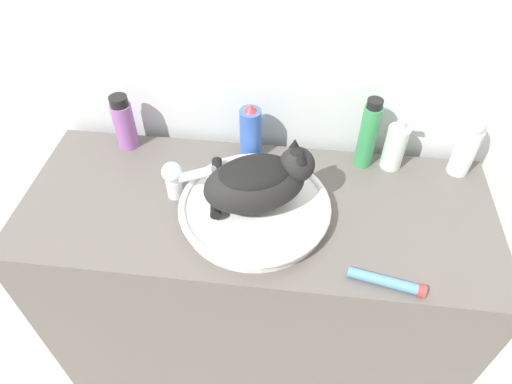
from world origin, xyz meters
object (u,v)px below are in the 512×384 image
Objects in this scene: cat at (260,180)px; cream_tube at (387,282)px; spray_bottle_trigger at (251,132)px; lotion_bottle_white at (467,146)px; soap_pump_bottle at (395,147)px; faucet at (177,178)px; mouthwash_bottle at (124,123)px; shampoo_bottle_tall at (368,134)px.

cream_tube is (0.31, -0.18, -0.11)m from cat.
spray_bottle_trigger is 0.60m from lotion_bottle_white.
spray_bottle_trigger is 0.41m from soap_pump_bottle.
soap_pump_bottle is at bearing 29.42° from faucet.
spray_bottle_trigger is 0.37m from mouthwash_bottle.
cat is 0.49m from mouthwash_bottle.
cat is at bearing 149.53° from cream_tube.
soap_pump_bottle is (0.41, -0.00, -0.01)m from spray_bottle_trigger.
cat is 1.65× the size of spray_bottle_trigger.
cat is 0.36m from shampoo_bottle_tall.
faucet is 0.90× the size of soap_pump_bottle.
lotion_bottle_white is 0.97m from mouthwash_bottle.
soap_pump_bottle is (-0.19, -0.00, -0.02)m from lotion_bottle_white.
shampoo_bottle_tall is at bearing 0.00° from spray_bottle_trigger.
shampoo_bottle_tall reaches higher than faucet.
faucet is 0.86× the size of spray_bottle_trigger.
faucet is 0.82× the size of lotion_bottle_white.
soap_pump_bottle is 0.42m from cream_tube.
cat is 0.59m from lotion_bottle_white.
soap_pump_bottle is 1.00× the size of mouthwash_bottle.
spray_bottle_trigger reaches higher than soap_pump_bottle.
shampoo_bottle_tall reaches higher than lotion_bottle_white.
lotion_bottle_white is at bearing 0.00° from spray_bottle_trigger.
spray_bottle_trigger is (0.17, 0.19, 0.01)m from faucet.
spray_bottle_trigger is at bearing -180.00° from shampoo_bottle_tall.
soap_pump_bottle is (0.08, -0.00, -0.04)m from shampoo_bottle_tall.
lotion_bottle_white reaches higher than soap_pump_bottle.
shampoo_bottle_tall is 0.70m from mouthwash_bottle.
lotion_bottle_white is 0.19m from soap_pump_bottle.
soap_pump_bottle is (0.58, 0.19, 0.00)m from faucet.
cream_tube is (0.74, -0.41, -0.07)m from mouthwash_bottle.
mouthwash_bottle is 0.97× the size of cream_tube.
soap_pump_bottle and mouthwash_bottle have the same top height.
mouthwash_bottle is (-0.97, -0.00, -0.01)m from lotion_bottle_white.
cat is at bearing -147.08° from soap_pump_bottle.
shampoo_bottle_tall is 0.33m from spray_bottle_trigger.
faucet is 0.61m from soap_pump_bottle.
lotion_bottle_white is (0.60, 0.00, 0.01)m from spray_bottle_trigger.
shampoo_bottle_tall is 1.28× the size of soap_pump_bottle.
shampoo_bottle_tall is at bearing 180.00° from soap_pump_bottle.
faucet is at bearing -165.83° from lotion_bottle_white.
shampoo_bottle_tall is 0.27m from lotion_bottle_white.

